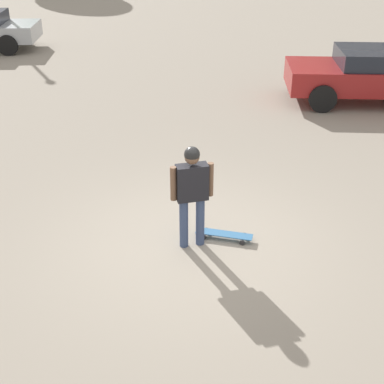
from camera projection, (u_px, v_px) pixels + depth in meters
name	position (u px, v px, depth m)	size (l,w,h in m)	color
ground_plane	(192.00, 244.00, 8.07)	(220.00, 220.00, 0.00)	gray
person	(192.00, 188.00, 7.61)	(0.56, 0.40, 1.60)	#38476B
skateboard	(224.00, 234.00, 8.18)	(0.60, 0.84, 0.09)	#336693
car_parked_near	(370.00, 74.00, 13.76)	(4.12, 4.31, 1.37)	maroon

